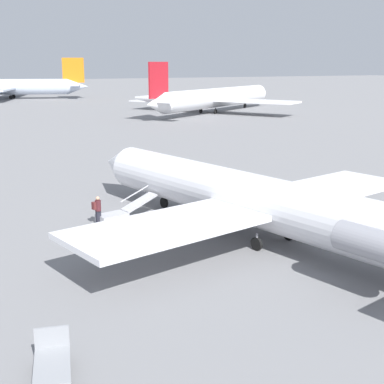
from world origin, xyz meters
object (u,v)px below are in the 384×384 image
boarding_stairs (118,214)px  luggage_cart (52,364)px  passenger (98,208)px  airplane_taxiing_distant (1,87)px  airplane_far_left (215,98)px  airplane_main (256,200)px

boarding_stairs → luggage_cart: bearing=-128.5°
luggage_cart → boarding_stairs: bearing=-12.7°
passenger → boarding_stairs: bearing=-0.8°
airplane_taxiing_distant → boarding_stairs: airplane_taxiing_distant is taller
airplane_far_left → airplane_main: bearing=-148.0°
airplane_main → airplane_far_left: bearing=-40.2°
luggage_cart → airplane_taxiing_distant: bearing=6.2°
airplane_main → boarding_stairs: (6.73, 5.71, -1.84)m
boarding_stairs → passenger: 1.52m
boarding_stairs → airplane_far_left: bearing=43.5°
airplane_far_left → boarding_stairs: bearing=-154.2°
airplane_main → passenger: size_ratio=17.03×
boarding_stairs → luggage_cart: boarding_stairs is taller
boarding_stairs → passenger: boarding_stairs is taller
airplane_far_left → passenger: (-62.77, 41.49, -1.87)m
passenger → luggage_cart: passenger is taller
airplane_main → luggage_cart: size_ratio=12.44×
boarding_stairs → luggage_cart: size_ratio=1.74×
airplane_main → passenger: bearing=34.0°
airplane_main → boarding_stairs: 9.01m
airplane_main → luggage_cart: bearing=110.2°
airplane_far_left → luggage_cart: airplane_far_left is taller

